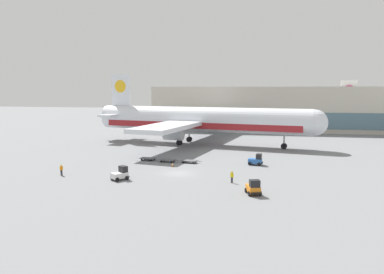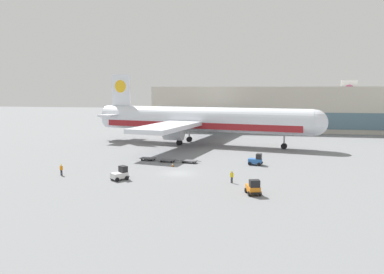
{
  "view_description": "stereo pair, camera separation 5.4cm",
  "coord_description": "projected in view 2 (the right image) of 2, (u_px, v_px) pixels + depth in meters",
  "views": [
    {
      "loc": [
        12.93,
        -56.49,
        13.18
      ],
      "look_at": [
        -0.54,
        14.2,
        4.0
      ],
      "focal_mm": 35.0,
      "sensor_mm": 36.0,
      "label": 1
    },
    {
      "loc": [
        12.98,
        -56.48,
        13.18
      ],
      "look_at": [
        -0.54,
        14.2,
        4.0
      ],
      "focal_mm": 35.0,
      "sensor_mm": 36.0,
      "label": 2
    }
  ],
  "objects": [
    {
      "name": "baggage_dolly_lead",
      "position": [
        148.0,
        158.0,
        69.81
      ],
      "size": [
        3.77,
        1.85,
        0.48
      ],
      "rotation": [
        0.0,
        0.0,
        -0.13
      ],
      "color": "#56565B",
      "rests_on": "ground_plane"
    },
    {
      "name": "baggage_tug_mid",
      "position": [
        253.0,
        188.0,
        47.1
      ],
      "size": [
        2.22,
        2.74,
        2.0
      ],
      "rotation": [
        0.0,
        0.0,
        -1.27
      ],
      "color": "orange",
      "rests_on": "ground_plane"
    },
    {
      "name": "ground_crew_far",
      "position": [
        232.0,
        176.0,
        52.92
      ],
      "size": [
        0.5,
        0.38,
        1.73
      ],
      "rotation": [
        0.0,
        0.0,
        2.58
      ],
      "color": "black",
      "rests_on": "ground_plane"
    },
    {
      "name": "terminal_building",
      "position": [
        293.0,
        109.0,
        120.98
      ],
      "size": [
        90.0,
        18.2,
        14.0
      ],
      "color": "#BCB7A8",
      "rests_on": "ground_plane"
    },
    {
      "name": "ground_plane",
      "position": [
        178.0,
        173.0,
        59.12
      ],
      "size": [
        400.0,
        400.0,
        0.0
      ],
      "primitive_type": "plane",
      "color": "slate"
    },
    {
      "name": "ground_crew_near",
      "position": [
        61.0,
        169.0,
        57.52
      ],
      "size": [
        0.56,
        0.28,
        1.76
      ],
      "rotation": [
        0.0,
        0.0,
        2.95
      ],
      "color": "black",
      "rests_on": "ground_plane"
    },
    {
      "name": "baggage_tug_far",
      "position": [
        120.0,
        174.0,
        54.79
      ],
      "size": [
        2.64,
        2.8,
        2.0
      ],
      "rotation": [
        0.0,
        0.0,
        0.92
      ],
      "color": "silver",
      "rests_on": "ground_plane"
    },
    {
      "name": "airplane_main",
      "position": [
        197.0,
        120.0,
        89.73
      ],
      "size": [
        57.64,
        48.66,
        17.0
      ],
      "rotation": [
        0.0,
        0.0,
        -0.18
      ],
      "color": "silver",
      "rests_on": "ground_plane"
    },
    {
      "name": "baggage_dolly_third",
      "position": [
        189.0,
        161.0,
        67.45
      ],
      "size": [
        3.77,
        1.85,
        0.48
      ],
      "rotation": [
        0.0,
        0.0,
        -0.13
      ],
      "color": "#56565B",
      "rests_on": "ground_plane"
    },
    {
      "name": "baggage_dolly_second",
      "position": [
        168.0,
        160.0,
        68.22
      ],
      "size": [
        3.77,
        1.85,
        0.48
      ],
      "rotation": [
        0.0,
        0.0,
        -0.13
      ],
      "color": "#56565B",
      "rests_on": "ground_plane"
    },
    {
      "name": "traffic_cone_near",
      "position": [
        172.0,
        165.0,
        64.06
      ],
      "size": [
        0.4,
        0.4,
        0.71
      ],
      "color": "black",
      "rests_on": "ground_plane"
    },
    {
      "name": "baggage_tug_foreground",
      "position": [
        256.0,
        160.0,
        65.55
      ],
      "size": [
        2.62,
        1.92,
        2.0
      ],
      "rotation": [
        0.0,
        0.0,
        -0.13
      ],
      "color": "#2D66B7",
      "rests_on": "ground_plane"
    }
  ]
}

